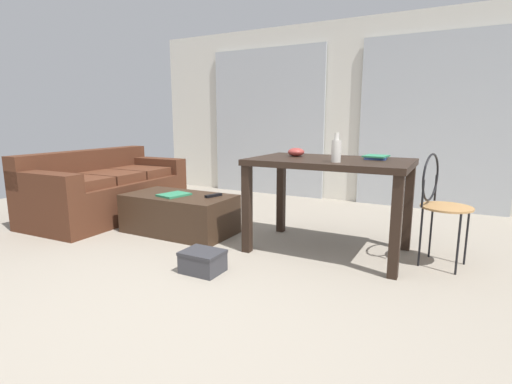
% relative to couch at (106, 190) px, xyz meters
% --- Properties ---
extents(ground_plane, '(8.56, 8.56, 0.00)m').
position_rel_couch_xyz_m(ground_plane, '(2.12, 0.05, -0.31)').
color(ground_plane, gray).
extents(wall_back, '(5.89, 0.10, 2.40)m').
position_rel_couch_xyz_m(wall_back, '(2.12, 2.24, 0.89)').
color(wall_back, silver).
rests_on(wall_back, ground).
extents(curtains, '(4.03, 0.03, 2.13)m').
position_rel_couch_xyz_m(curtains, '(2.12, 2.15, 0.76)').
color(curtains, '#B2B7BC').
rests_on(curtains, ground).
extents(couch, '(0.95, 1.81, 0.76)m').
position_rel_couch_xyz_m(couch, '(0.00, 0.00, 0.00)').
color(couch, '#4C2819').
rests_on(couch, ground).
extents(coffee_table, '(1.08, 0.58, 0.38)m').
position_rel_couch_xyz_m(coffee_table, '(1.16, -0.12, -0.11)').
color(coffee_table, '#382619').
rests_on(coffee_table, ground).
extents(craft_table, '(1.29, 0.79, 0.79)m').
position_rel_couch_xyz_m(craft_table, '(2.63, 0.04, 0.37)').
color(craft_table, black).
rests_on(craft_table, ground).
extents(wire_chair, '(0.37, 0.40, 0.86)m').
position_rel_couch_xyz_m(wire_chair, '(3.45, 0.14, 0.23)').
color(wire_chair, '#B7844C').
rests_on(wire_chair, ground).
extents(bottle_near, '(0.07, 0.07, 0.22)m').
position_rel_couch_xyz_m(bottle_near, '(2.74, -0.18, 0.58)').
color(bottle_near, beige).
rests_on(bottle_near, craft_table).
extents(bowl, '(0.15, 0.15, 0.07)m').
position_rel_couch_xyz_m(bowl, '(2.29, 0.14, 0.52)').
color(bowl, '#9E3833').
rests_on(bowl, craft_table).
extents(book_stack, '(0.20, 0.25, 0.03)m').
position_rel_couch_xyz_m(book_stack, '(2.96, 0.21, 0.50)').
color(book_stack, '#33519E').
rests_on(book_stack, craft_table).
extents(tv_remote_primary, '(0.09, 0.19, 0.03)m').
position_rel_couch_xyz_m(tv_remote_primary, '(1.52, -0.04, 0.09)').
color(tv_remote_primary, black).
rests_on(tv_remote_primary, coffee_table).
extents(magazine, '(0.27, 0.31, 0.02)m').
position_rel_couch_xyz_m(magazine, '(1.15, -0.17, 0.09)').
color(magazine, '#2D7F56').
rests_on(magazine, coffee_table).
extents(shoebox, '(0.29, 0.24, 0.16)m').
position_rel_couch_xyz_m(shoebox, '(1.96, -0.85, -0.22)').
color(shoebox, '#38383D').
rests_on(shoebox, ground).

